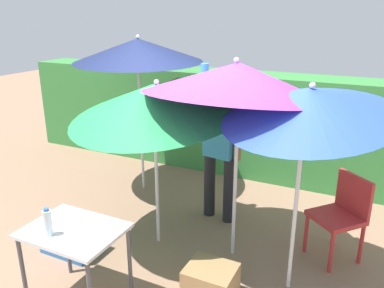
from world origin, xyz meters
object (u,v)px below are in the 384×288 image
at_px(umbrella_yellow, 156,99).
at_px(crate_cardboard, 211,282).
at_px(umbrella_orange, 308,103).
at_px(person_vendor, 220,146).
at_px(chair_plastic, 342,212).
at_px(cooler_box, 70,236).
at_px(bottle_water, 48,223).
at_px(umbrella_rainbow, 138,50).
at_px(umbrella_navy, 237,80).
at_px(folding_table, 74,238).

relative_size(umbrella_yellow, crate_cardboard, 4.45).
bearing_deg(umbrella_orange, person_vendor, 139.98).
relative_size(umbrella_yellow, chair_plastic, 2.17).
bearing_deg(cooler_box, umbrella_orange, 11.29).
bearing_deg(crate_cardboard, bottle_water, -147.75).
bearing_deg(person_vendor, chair_plastic, -8.10).
relative_size(umbrella_orange, bottle_water, 8.54).
xyz_separation_m(person_vendor, crate_cardboard, (0.47, -1.35, -0.79)).
height_order(umbrella_rainbow, bottle_water, umbrella_rainbow).
xyz_separation_m(umbrella_yellow, crate_cardboard, (0.86, -0.56, -1.47)).
bearing_deg(person_vendor, crate_cardboard, -70.69).
distance_m(chair_plastic, cooler_box, 2.83).
distance_m(umbrella_yellow, bottle_water, 1.51).
bearing_deg(umbrella_rainbow, bottle_water, -74.73).
xyz_separation_m(umbrella_rainbow, chair_plastic, (2.71, -0.51, -1.45)).
xyz_separation_m(umbrella_orange, umbrella_navy, (-0.69, 0.28, 0.09)).
height_order(umbrella_rainbow, umbrella_yellow, umbrella_rainbow).
bearing_deg(chair_plastic, umbrella_yellow, -162.00).
bearing_deg(umbrella_yellow, umbrella_rainbow, 129.71).
xyz_separation_m(chair_plastic, bottle_water, (-2.07, -1.85, 0.33)).
distance_m(person_vendor, bottle_water, 2.16).
bearing_deg(folding_table, cooler_box, 138.26).
height_order(umbrella_orange, folding_table, umbrella_orange).
bearing_deg(bottle_water, cooler_box, 125.39).
bearing_deg(umbrella_navy, folding_table, -126.80).
xyz_separation_m(umbrella_rainbow, umbrella_orange, (2.39, -1.23, -0.21)).
bearing_deg(umbrella_orange, umbrella_navy, 157.80).
relative_size(umbrella_orange, umbrella_navy, 0.97).
relative_size(crate_cardboard, folding_table, 0.54).
relative_size(umbrella_rainbow, person_vendor, 1.15).
height_order(umbrella_orange, chair_plastic, umbrella_orange).
bearing_deg(chair_plastic, umbrella_orange, -114.34).
height_order(umbrella_yellow, folding_table, umbrella_yellow).
xyz_separation_m(umbrella_yellow, person_vendor, (0.38, 0.79, -0.68)).
distance_m(umbrella_orange, chair_plastic, 1.47).
bearing_deg(person_vendor, bottle_water, -107.58).
xyz_separation_m(folding_table, bottle_water, (-0.11, -0.16, 0.20)).
height_order(umbrella_orange, umbrella_yellow, umbrella_orange).
xyz_separation_m(umbrella_orange, chair_plastic, (0.32, 0.72, -1.24)).
xyz_separation_m(umbrella_yellow, chair_plastic, (1.80, 0.59, -1.10)).
distance_m(person_vendor, folding_table, 2.00).
distance_m(person_vendor, chair_plastic, 1.49).
height_order(umbrella_navy, cooler_box, umbrella_navy).
xyz_separation_m(person_vendor, folding_table, (-0.54, -1.90, -0.30)).
height_order(umbrella_rainbow, chair_plastic, umbrella_rainbow).
relative_size(crate_cardboard, bottle_water, 1.81).
bearing_deg(umbrella_navy, umbrella_rainbow, 150.87).
bearing_deg(chair_plastic, umbrella_rainbow, 169.31).
bearing_deg(crate_cardboard, person_vendor, 109.31).
relative_size(chair_plastic, bottle_water, 3.71).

